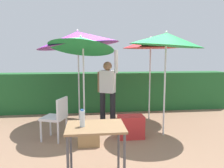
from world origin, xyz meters
name	(u,v)px	position (x,y,z in m)	size (l,w,h in m)	color
ground_plane	(114,135)	(0.00, 0.00, 0.00)	(24.00, 24.00, 0.00)	#937056
hedge_row	(105,91)	(0.00, 2.29, 0.61)	(8.00, 0.70, 1.21)	#23602D
umbrella_rainbow	(166,40)	(1.10, -0.10, 2.08)	(1.56, 1.55, 2.30)	silver
umbrella_orange	(151,43)	(1.12, 1.07, 2.07)	(1.49, 1.49, 2.25)	silver
umbrella_yellow	(78,39)	(-0.78, 0.95, 2.16)	(2.06, 2.03, 2.47)	silver
umbrella_navy	(82,43)	(-0.67, 0.26, 2.02)	(1.48, 1.45, 2.36)	silver
person_vendor	(108,88)	(-0.05, 0.80, 0.93)	(0.53, 0.37, 1.88)	black
chair_plastic	(57,116)	(-1.20, -0.13, 0.51)	(0.56, 0.56, 0.89)	silver
cooler_box	(131,127)	(0.35, -0.20, 0.24)	(0.54, 0.33, 0.48)	red
crate_cardboard	(89,137)	(-0.55, -0.49, 0.16)	(0.41, 0.31, 0.31)	#9E7A4C
folding_table	(96,133)	(-0.46, -1.69, 0.68)	(0.80, 0.60, 0.78)	#4C4C51
bottle_water	(82,118)	(-0.64, -1.70, 0.90)	(0.07, 0.07, 0.24)	silver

